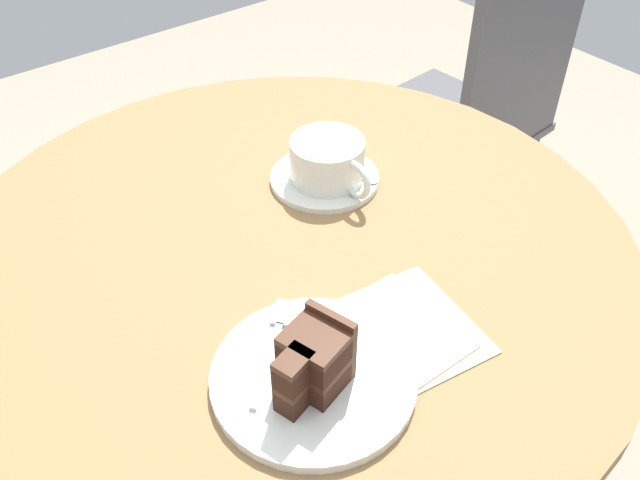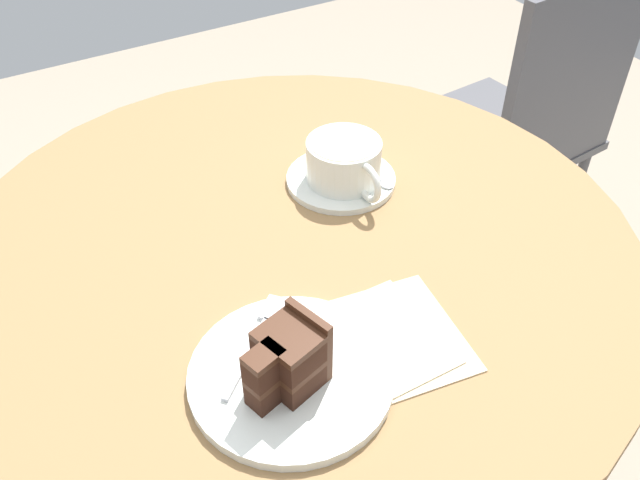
# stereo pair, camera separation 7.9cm
# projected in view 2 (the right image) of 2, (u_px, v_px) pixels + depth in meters

# --- Properties ---
(cafe_table) EXTENTS (0.88, 0.88, 0.73)m
(cafe_table) POSITION_uv_depth(u_px,v_px,m) (295.00, 301.00, 0.93)
(cafe_table) COLOR olive
(cafe_table) RESTS_ON ground
(saucer) EXTENTS (0.15, 0.15, 0.01)m
(saucer) POSITION_uv_depth(u_px,v_px,m) (341.00, 179.00, 0.94)
(saucer) COLOR silver
(saucer) RESTS_ON cafe_table
(coffee_cup) EXTENTS (0.14, 0.10, 0.06)m
(coffee_cup) POSITION_uv_depth(u_px,v_px,m) (345.00, 161.00, 0.92)
(coffee_cup) COLOR silver
(coffee_cup) RESTS_ON saucer
(teaspoon) EXTENTS (0.11, 0.02, 0.00)m
(teaspoon) POSITION_uv_depth(u_px,v_px,m) (374.00, 174.00, 0.94)
(teaspoon) COLOR silver
(teaspoon) RESTS_ON saucer
(cake_plate) EXTENTS (0.21, 0.21, 0.01)m
(cake_plate) POSITION_uv_depth(u_px,v_px,m) (291.00, 375.00, 0.69)
(cake_plate) COLOR silver
(cake_plate) RESTS_ON cafe_table
(cake_slice) EXTENTS (0.07, 0.09, 0.08)m
(cake_slice) POSITION_uv_depth(u_px,v_px,m) (288.00, 359.00, 0.65)
(cake_slice) COLOR #381E14
(cake_slice) RESTS_ON cake_plate
(fork) EXTENTS (0.11, 0.12, 0.00)m
(fork) POSITION_uv_depth(u_px,v_px,m) (260.00, 333.00, 0.72)
(fork) COLOR silver
(fork) RESTS_ON cake_plate
(napkin) EXTENTS (0.17, 0.18, 0.00)m
(napkin) POSITION_uv_depth(u_px,v_px,m) (382.00, 341.00, 0.73)
(napkin) COLOR beige
(napkin) RESTS_ON cafe_table
(cafe_chair) EXTENTS (0.41, 0.41, 0.85)m
(cafe_chair) POSITION_uv_depth(u_px,v_px,m) (523.00, 123.00, 1.50)
(cafe_chair) COLOR #4C4C51
(cafe_chair) RESTS_ON ground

